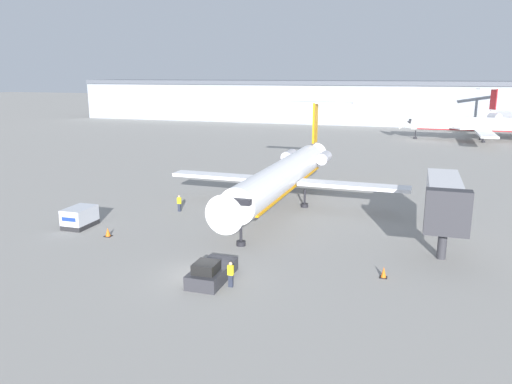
{
  "coord_description": "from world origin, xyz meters",
  "views": [
    {
      "loc": [
        13.59,
        -30.61,
        14.34
      ],
      "look_at": [
        0.0,
        12.16,
        3.67
      ],
      "focal_mm": 35.0,
      "sensor_mm": 36.0,
      "label": 1
    }
  ],
  "objects": [
    {
      "name": "worker_near_tug",
      "position": [
        2.24,
        -0.65,
        0.97
      ],
      "size": [
        0.4,
        0.26,
        1.83
      ],
      "color": "#232838",
      "rests_on": "ground"
    },
    {
      "name": "luggage_cart",
      "position": [
        -16.38,
        7.96,
        0.96
      ],
      "size": [
        2.14,
        3.22,
        1.92
      ],
      "color": "#232326",
      "rests_on": "ground"
    },
    {
      "name": "ground_plane",
      "position": [
        0.0,
        0.0,
        0.0
      ],
      "size": [
        600.0,
        600.0,
        0.0
      ],
      "primitive_type": "plane",
      "color": "gray"
    },
    {
      "name": "pushback_tug",
      "position": [
        0.55,
        0.03,
        0.61
      ],
      "size": [
        2.24,
        4.82,
        1.68
      ],
      "color": "#2D2D33",
      "rests_on": "ground"
    },
    {
      "name": "traffic_cone_right",
      "position": [
        12.19,
        4.18,
        0.4
      ],
      "size": [
        0.54,
        0.54,
        0.83
      ],
      "color": "black",
      "rests_on": "ground"
    },
    {
      "name": "jet_bridge",
      "position": [
        16.31,
        11.64,
        4.45
      ],
      "size": [
        3.2,
        11.37,
        6.19
      ],
      "color": "#2D2D33",
      "rests_on": "ground"
    },
    {
      "name": "airplane_main",
      "position": [
        0.46,
        20.58,
        3.7
      ],
      "size": [
        26.55,
        32.64,
        10.72
      ],
      "color": "white",
      "rests_on": "ground"
    },
    {
      "name": "worker_by_wing",
      "position": [
        -9.78,
        15.89,
        0.93
      ],
      "size": [
        0.4,
        0.25,
        1.77
      ],
      "color": "#232838",
      "rests_on": "ground"
    },
    {
      "name": "traffic_cone_left",
      "position": [
        -12.19,
        6.27,
        0.38
      ],
      "size": [
        0.65,
        0.65,
        0.8
      ],
      "color": "black",
      "rests_on": "ground"
    },
    {
      "name": "airplane_parked_far_left",
      "position": [
        26.95,
        87.4,
        3.52
      ],
      "size": [
        32.37,
        33.87,
        10.27
      ],
      "color": "white",
      "rests_on": "ground"
    },
    {
      "name": "terminal_building",
      "position": [
        0.0,
        120.0,
        6.21
      ],
      "size": [
        180.0,
        16.8,
        12.37
      ],
      "color": "#8C939E",
      "rests_on": "ground"
    }
  ]
}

